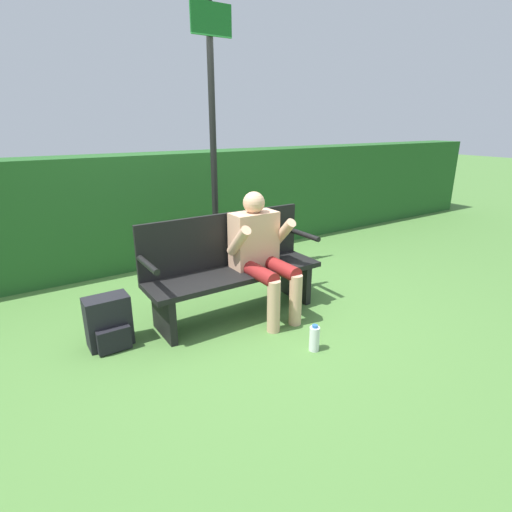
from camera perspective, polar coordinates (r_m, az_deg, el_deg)
ground_plane at (r=3.73m, az=-2.80°, el=-8.34°), size 40.00×40.00×0.00m
hedge_back at (r=5.16m, az=-13.82°, el=6.65°), size 12.00×0.54×1.33m
park_bench at (r=3.60m, az=-3.49°, el=-1.52°), size 1.62×0.46×0.91m
person_seated at (r=3.55m, az=0.70°, el=0.93°), size 0.56×0.64×1.11m
backpack at (r=3.37m, az=-20.27°, el=-8.96°), size 0.33×0.27×0.41m
water_bottle at (r=3.18m, az=8.33°, el=-11.57°), size 0.08×0.08×0.22m
signpost at (r=4.46m, az=-6.17°, el=17.96°), size 0.44×0.09×2.84m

